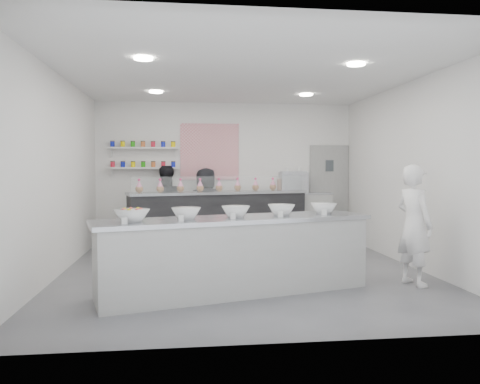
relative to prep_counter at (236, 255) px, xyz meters
name	(u,v)px	position (x,y,z in m)	size (l,w,h in m)	color
floor	(243,271)	(0.25, 1.23, -0.48)	(6.00, 6.00, 0.00)	#515156
ceiling	(243,75)	(0.25, 1.23, 2.52)	(6.00, 6.00, 0.00)	white
back_wall	(226,173)	(0.25, 4.23, 1.02)	(5.50, 5.50, 0.00)	white
left_wall	(57,175)	(-2.50, 1.23, 1.02)	(6.00, 6.00, 0.00)	white
right_wall	(413,174)	(3.00, 1.23, 1.02)	(6.00, 6.00, 0.00)	white
back_door	(329,193)	(2.55, 4.20, 0.57)	(0.88, 0.04, 2.10)	gray
pattern_panel	(210,152)	(-0.10, 4.21, 1.47)	(1.25, 0.03, 1.20)	#E2465E
jar_shelf_lower	(143,168)	(-1.50, 4.13, 1.12)	(1.45, 0.22, 0.04)	silver
jar_shelf_upper	(143,148)	(-1.50, 4.13, 1.54)	(1.45, 0.22, 0.04)	silver
preserve_jars	(143,155)	(-1.50, 4.11, 1.40)	(1.45, 0.10, 0.56)	red
downlight_0	(143,59)	(-1.15, 0.23, 2.50)	(0.24, 0.24, 0.02)	white
downlight_1	(356,64)	(1.65, 0.23, 2.50)	(0.24, 0.24, 0.02)	white
downlight_2	(156,92)	(-1.15, 2.83, 2.50)	(0.24, 0.24, 0.02)	white
downlight_3	(306,95)	(1.65, 2.83, 2.50)	(0.24, 0.24, 0.02)	white
prep_counter	(236,255)	(0.00, 0.00, 0.00)	(3.56, 0.81, 0.97)	#A7A7A2
back_bar	(219,219)	(0.05, 3.52, 0.08)	(3.65, 0.67, 1.13)	black
sneeze_guard	(224,184)	(0.13, 3.22, 0.80)	(3.59, 0.02, 0.31)	white
espresso_ledge	(298,217)	(1.80, 4.01, 0.05)	(1.44, 0.46, 1.07)	#A7A7A2
espresso_machine	(293,182)	(1.69, 4.01, 0.80)	(0.58, 0.40, 0.44)	#93969E
cup_stacks	(282,186)	(1.44, 4.01, 0.74)	(0.24, 0.24, 0.30)	#947464
prep_bowls	(236,212)	(0.00, 0.00, 0.56)	(2.96, 0.46, 0.14)	white
label_cards	(229,219)	(-0.13, -0.48, 0.52)	(2.66, 0.04, 0.07)	white
cookie_bags	(219,185)	(0.05, 3.52, 0.78)	(3.34, 0.14, 0.26)	pink
woman_prep	(414,225)	(2.46, 0.14, 0.34)	(0.60, 0.39, 1.64)	white
staff_left	(165,206)	(-1.05, 3.81, 0.34)	(0.80, 0.62, 1.65)	black
staff_right	(206,206)	(-0.21, 3.83, 0.32)	(0.79, 0.51, 1.61)	black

